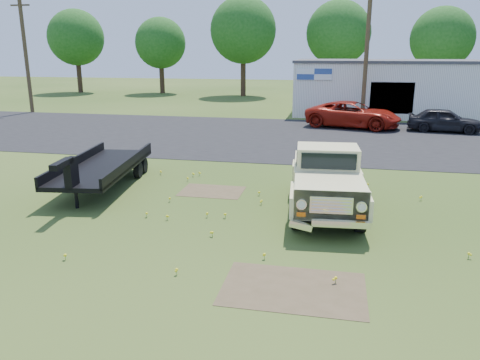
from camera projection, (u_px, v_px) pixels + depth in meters
name	position (u px, v px, depth m)	size (l,w,h in m)	color
ground	(249.00, 231.00, 12.96)	(140.00, 140.00, 0.00)	#2B4315
asphalt_lot	(296.00, 137.00, 27.12)	(90.00, 14.00, 0.02)	black
dirt_patch_a	(293.00, 289.00, 9.83)	(3.00, 2.00, 0.01)	brown
dirt_patch_b	(212.00, 191.00, 16.65)	(2.20, 1.60, 0.01)	brown
commercial_building	(387.00, 87.00, 36.72)	(14.20, 8.20, 4.15)	silver
utility_pole_west	(26.00, 54.00, 36.75)	(1.60, 0.30, 9.00)	#453420
utility_pole_mid	(366.00, 54.00, 31.72)	(1.60, 0.30, 9.00)	#453420
treeline_a	(76.00, 38.00, 54.45)	(6.40, 6.40, 9.52)	#3B281A
treeline_b	(160.00, 43.00, 53.63)	(5.76, 5.76, 8.57)	#3B281A
treeline_c	(243.00, 30.00, 49.94)	(7.04, 7.04, 10.47)	#3B281A
treeline_d	(338.00, 33.00, 49.03)	(6.72, 6.72, 10.00)	#3B281A
treeline_e	(442.00, 39.00, 45.85)	(6.08, 6.08, 9.04)	#3B281A
vintage_pickup_truck	(326.00, 178.00, 14.43)	(2.20, 5.65, 2.05)	beige
flatbed_trailer	(102.00, 164.00, 16.97)	(2.11, 6.34, 1.73)	black
red_pickup	(353.00, 115.00, 30.24)	(2.76, 5.98, 1.66)	maroon
dark_sedan	(444.00, 120.00, 28.66)	(1.71, 4.24, 1.45)	black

